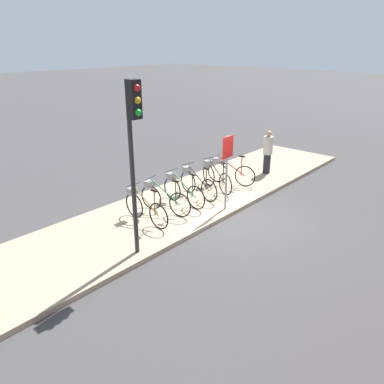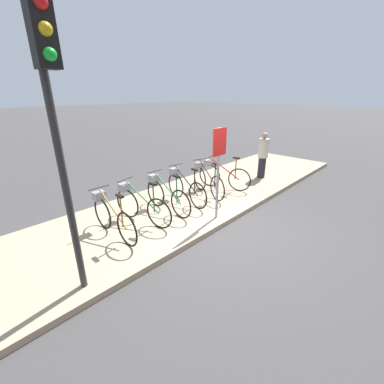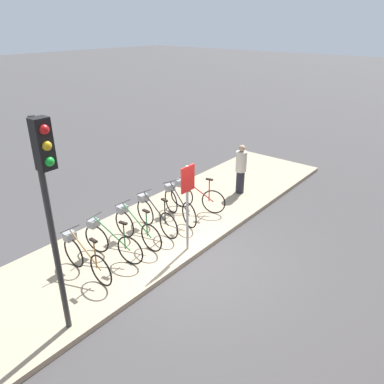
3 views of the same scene
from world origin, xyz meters
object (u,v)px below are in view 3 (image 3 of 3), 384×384
pedestrian (241,168)px  parked_bicycle_0 (84,256)px  traffic_light (48,189)px  sign_post (188,194)px  parked_bicycle_2 (135,226)px  parked_bicycle_3 (154,214)px  parked_bicycle_4 (178,203)px  parked_bicycle_1 (110,240)px  parked_bicycle_5 (195,195)px

pedestrian → parked_bicycle_0: bearing=177.0°
traffic_light → sign_post: 3.52m
parked_bicycle_2 → parked_bicycle_3: 0.74m
traffic_light → parked_bicycle_3: bearing=20.8°
parked_bicycle_0 → parked_bicycle_2: 1.56m
parked_bicycle_0 → parked_bicycle_3: size_ratio=1.01×
pedestrian → sign_post: sign_post is taller
parked_bicycle_4 → traffic_light: bearing=-163.9°
pedestrian → parked_bicycle_1: bearing=175.7°
parked_bicycle_3 → parked_bicycle_0: bearing=-176.1°
parked_bicycle_4 → pedestrian: 2.60m
parked_bicycle_1 → parked_bicycle_4: same height
parked_bicycle_0 → parked_bicycle_5: 3.86m
parked_bicycle_1 → parked_bicycle_3: same height
parked_bicycle_4 → pedestrian: pedestrian is taller
parked_bicycle_0 → parked_bicycle_1: (0.76, 0.08, 0.00)m
parked_bicycle_3 → pedestrian: bearing=-7.5°
parked_bicycle_1 → parked_bicycle_2: 0.80m
parked_bicycle_2 → sign_post: size_ratio=0.80×
pedestrian → parked_bicycle_3: bearing=172.5°
parked_bicycle_2 → pedestrian: size_ratio=1.08×
parked_bicycle_3 → pedestrian: (3.40, -0.45, 0.37)m
pedestrian → sign_post: 3.70m
parked_bicycle_1 → parked_bicycle_4: size_ratio=1.04×
parked_bicycle_0 → parked_bicycle_4: (3.16, 0.09, 0.00)m
parked_bicycle_1 → traffic_light: traffic_light is taller
parked_bicycle_2 → parked_bicycle_5: (2.30, -0.02, 0.00)m
parked_bicycle_1 → sign_post: sign_post is taller
traffic_light → sign_post: traffic_light is taller
traffic_light → parked_bicycle_0: bearing=45.2°
parked_bicycle_1 → parked_bicycle_3: 1.54m
parked_bicycle_4 → parked_bicycle_5: bearing=-1.4°
pedestrian → traffic_light: (-6.83, -0.85, 1.91)m
parked_bicycle_2 → traffic_light: 3.74m
parked_bicycle_1 → sign_post: (1.38, -1.17, 1.00)m
sign_post → parked_bicycle_1: bearing=139.6°
parked_bicycle_3 → sign_post: bearing=-97.1°
parked_bicycle_1 → parked_bicycle_2: (0.80, 0.02, 0.00)m
parked_bicycle_3 → parked_bicycle_5: size_ratio=1.02×
parked_bicycle_1 → parked_bicycle_3: (1.53, 0.08, 0.00)m
parked_bicycle_1 → traffic_light: 3.21m
parked_bicycle_3 → parked_bicycle_1: bearing=-176.9°
parked_bicycle_4 → pedestrian: (2.54, -0.39, 0.37)m
parked_bicycle_0 → parked_bicycle_1: same height
parked_bicycle_1 → pedestrian: pedestrian is taller
parked_bicycle_3 → traffic_light: bearing=-159.2°
parked_bicycle_0 → parked_bicycle_4: same height
parked_bicycle_5 → parked_bicycle_1: bearing=-180.0°
parked_bicycle_0 → traffic_light: 2.79m
parked_bicycle_2 → sign_post: (0.58, -1.19, 1.00)m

